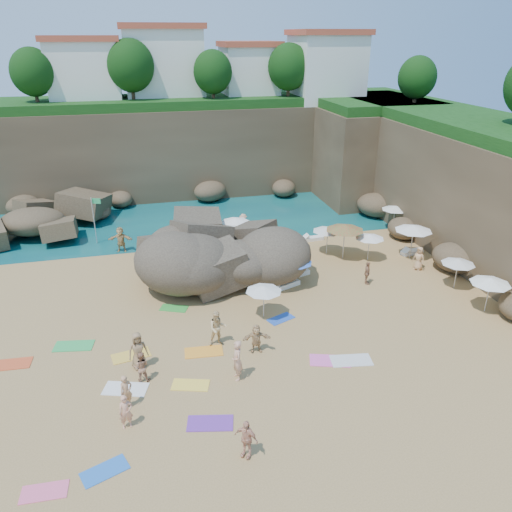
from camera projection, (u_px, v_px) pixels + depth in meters
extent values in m
plane|color=tan|center=(234.00, 314.00, 27.37)|extent=(120.00, 120.00, 0.00)
plane|color=#0C4751|center=(178.00, 176.00, 53.97)|extent=(120.00, 120.00, 0.00)
cube|color=brown|center=(202.00, 148.00, 48.35)|extent=(44.00, 8.00, 8.00)
cube|color=brown|center=(462.00, 183.00, 37.00)|extent=(8.00, 30.00, 8.00)
cube|color=brown|center=(367.00, 151.00, 47.20)|extent=(10.00, 12.00, 8.00)
cube|color=white|center=(85.00, 75.00, 44.30)|extent=(6.00, 5.00, 5.50)
cube|color=#B2472D|center=(80.00, 38.00, 43.08)|extent=(6.48, 5.40, 0.50)
cube|color=white|center=(163.00, 67.00, 46.52)|extent=(7.00, 6.00, 6.50)
cube|color=#B2472D|center=(160.00, 26.00, 45.10)|extent=(7.56, 6.48, 0.50)
cube|color=white|center=(249.00, 75.00, 47.69)|extent=(5.00, 5.00, 5.00)
cube|color=#B2472D|center=(249.00, 44.00, 46.57)|extent=(5.40, 5.40, 0.50)
cube|color=white|center=(326.00, 70.00, 47.24)|extent=(6.00, 6.00, 6.00)
cube|color=#B2472D|center=(328.00, 32.00, 45.92)|extent=(6.48, 6.48, 0.50)
sphere|color=#11380F|center=(32.00, 72.00, 41.47)|extent=(3.60, 3.60, 3.60)
sphere|color=#11380F|center=(130.00, 66.00, 43.06)|extent=(4.05, 4.05, 4.05)
sphere|color=#11380F|center=(213.00, 72.00, 43.93)|extent=(3.42, 3.42, 3.42)
sphere|color=#11380F|center=(289.00, 67.00, 45.34)|extent=(3.78, 3.78, 3.78)
sphere|color=#11380F|center=(417.00, 77.00, 41.33)|extent=(3.15, 3.15, 3.15)
cylinder|color=white|center=(9.00, 157.00, 49.14)|extent=(0.10, 0.10, 6.00)
cylinder|color=white|center=(25.00, 156.00, 49.47)|extent=(0.10, 0.10, 6.00)
cylinder|color=silver|center=(94.00, 221.00, 36.00)|extent=(0.07, 0.07, 3.49)
cube|color=#29A55D|center=(96.00, 201.00, 35.48)|extent=(0.59, 0.23, 0.39)
cylinder|color=silver|center=(235.00, 231.00, 36.29)|extent=(0.06, 0.06, 1.89)
cone|color=white|center=(235.00, 220.00, 35.93)|extent=(2.12, 2.12, 0.32)
cylinder|color=silver|center=(228.00, 240.00, 34.72)|extent=(0.06, 0.06, 1.91)
cone|color=silver|center=(227.00, 228.00, 34.36)|extent=(2.14, 2.14, 0.33)
cylinder|color=silver|center=(369.00, 248.00, 33.69)|extent=(0.05, 0.05, 1.75)
cone|color=white|center=(370.00, 236.00, 33.35)|extent=(1.96, 1.96, 0.30)
cylinder|color=silver|center=(394.00, 218.00, 38.95)|extent=(0.05, 0.05, 1.83)
cone|color=silver|center=(395.00, 208.00, 38.60)|extent=(2.05, 2.05, 0.31)
cylinder|color=silver|center=(327.00, 241.00, 34.62)|extent=(0.05, 0.05, 1.87)
cone|color=silver|center=(328.00, 229.00, 34.26)|extent=(2.09, 2.09, 0.32)
cylinder|color=silver|center=(291.00, 259.00, 31.50)|extent=(0.06, 0.06, 2.17)
cone|color=silver|center=(291.00, 244.00, 31.08)|extent=(2.44, 2.44, 0.37)
cylinder|color=silver|center=(344.00, 242.00, 33.81)|extent=(0.07, 0.07, 2.31)
cone|color=red|center=(345.00, 227.00, 33.36)|extent=(2.59, 2.59, 0.39)
cylinder|color=silver|center=(412.00, 242.00, 33.90)|extent=(0.07, 0.07, 2.23)
cone|color=white|center=(414.00, 228.00, 33.47)|extent=(2.50, 2.50, 0.38)
cylinder|color=silver|center=(456.00, 274.00, 29.94)|extent=(0.05, 0.05, 1.76)
cone|color=silver|center=(458.00, 262.00, 29.60)|extent=(1.98, 1.98, 0.30)
cylinder|color=silver|center=(264.00, 302.00, 26.80)|extent=(0.05, 0.05, 1.75)
cone|color=silver|center=(264.00, 289.00, 26.46)|extent=(1.97, 1.97, 0.30)
cylinder|color=silver|center=(296.00, 273.00, 30.09)|extent=(0.05, 0.05, 1.76)
cone|color=#3863BF|center=(296.00, 260.00, 29.75)|extent=(1.97, 1.97, 0.30)
cylinder|color=silver|center=(488.00, 296.00, 27.32)|extent=(0.06, 0.06, 1.92)
cone|color=white|center=(491.00, 281.00, 26.94)|extent=(2.16, 2.16, 0.33)
cube|color=silver|center=(273.00, 242.00, 36.61)|extent=(1.67, 1.22, 0.25)
cube|color=white|center=(312.00, 239.00, 37.18)|extent=(1.68, 0.67, 0.26)
cube|color=silver|center=(276.00, 244.00, 36.16)|extent=(1.75, 1.36, 0.26)
cube|color=white|center=(295.00, 274.00, 31.67)|extent=(1.99, 1.16, 0.29)
cube|color=white|center=(412.00, 252.00, 34.88)|extent=(1.71, 0.88, 0.25)
cube|color=white|center=(285.00, 285.00, 30.29)|extent=(2.00, 1.28, 0.29)
cube|color=blue|center=(105.00, 471.00, 17.53)|extent=(1.79, 1.34, 0.03)
cube|color=#F7608A|center=(44.00, 492.00, 16.73)|extent=(1.56, 0.83, 0.03)
cube|color=orange|center=(204.00, 352.00, 24.12)|extent=(1.90, 1.06, 0.03)
cube|color=green|center=(74.00, 346.00, 24.57)|extent=(2.01, 1.24, 0.03)
cube|color=gold|center=(131.00, 355.00, 23.84)|extent=(1.91, 1.20, 0.03)
cube|color=white|center=(126.00, 389.00, 21.58)|extent=(2.08, 1.48, 0.03)
cube|color=#6D309E|center=(210.00, 423.00, 19.69)|extent=(1.97, 1.27, 0.03)
cube|color=#D54C25|center=(11.00, 364.00, 23.20)|extent=(1.87, 1.02, 0.03)
cube|color=blue|center=(281.00, 319.00, 26.92)|extent=(1.63, 1.24, 0.03)
cube|color=pink|center=(330.00, 361.00, 23.45)|extent=(2.08, 1.48, 0.03)
cube|color=green|center=(174.00, 308.00, 27.95)|extent=(1.69, 1.30, 0.03)
cube|color=yellow|center=(191.00, 385.00, 21.83)|extent=(1.79, 1.25, 0.03)
cube|color=silver|center=(351.00, 360.00, 23.47)|extent=(2.06, 1.25, 0.03)
imported|color=#E39977|center=(126.00, 412.00, 19.23)|extent=(0.60, 0.45, 1.48)
imported|color=#A16F50|center=(141.00, 367.00, 21.86)|extent=(0.78, 0.65, 1.46)
imported|color=tan|center=(243.00, 224.00, 37.99)|extent=(1.11, 1.00, 1.65)
imported|color=#A17150|center=(367.00, 273.00, 30.45)|extent=(0.67, 0.92, 1.45)
imported|color=tan|center=(419.00, 258.00, 32.28)|extent=(0.74, 0.88, 1.58)
imported|color=tan|center=(121.00, 239.00, 34.95)|extent=(1.75, 0.84, 1.82)
imported|color=#E0A17F|center=(237.00, 360.00, 21.89)|extent=(0.48, 0.72, 1.93)
imported|color=#E09F7F|center=(246.00, 452.00, 18.10)|extent=(1.73, 1.80, 0.38)
imported|color=#97734B|center=(139.00, 363.00, 22.90)|extent=(1.22, 1.95, 0.48)
imported|color=tan|center=(256.00, 348.00, 24.08)|extent=(1.49, 1.58, 0.39)
imported|color=tan|center=(128.00, 404.00, 20.49)|extent=(1.23, 1.56, 0.36)
imported|color=#DFBA7E|center=(218.00, 339.00, 24.56)|extent=(0.89, 1.83, 0.69)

